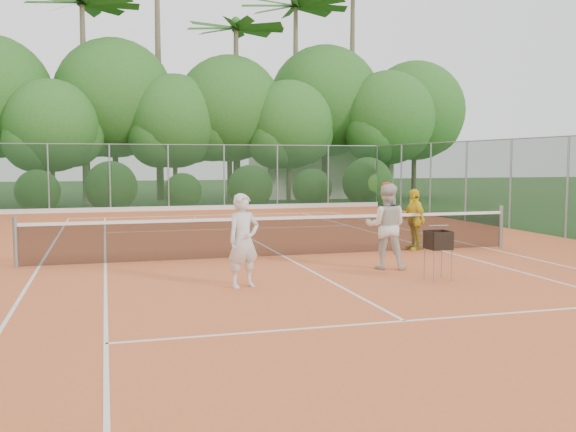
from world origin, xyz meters
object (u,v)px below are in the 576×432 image
(player_center_grp, at_px, (386,226))
(ball_hopper, at_px, (438,241))
(player_yellow, at_px, (414,220))
(player_white, at_px, (244,241))

(player_center_grp, xyz_separation_m, ball_hopper, (0.41, -1.47, -0.15))
(player_center_grp, distance_m, ball_hopper, 1.53)
(player_yellow, distance_m, ball_hopper, 4.14)
(player_white, height_order, player_center_grp, player_center_grp)
(player_white, bearing_deg, player_center_grp, 0.56)
(player_center_grp, height_order, ball_hopper, player_center_grp)
(player_white, xyz_separation_m, player_center_grp, (3.31, 1.11, 0.06))
(player_white, distance_m, ball_hopper, 3.74)
(player_center_grp, bearing_deg, player_yellow, 51.97)
(player_yellow, bearing_deg, player_center_grp, -41.31)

